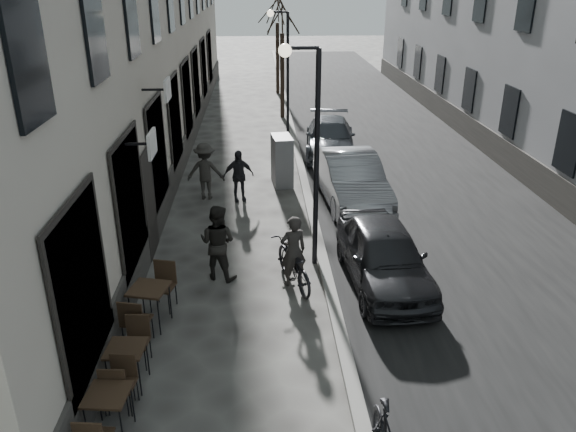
{
  "coord_description": "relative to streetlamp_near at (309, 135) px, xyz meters",
  "views": [
    {
      "loc": [
        -1.28,
        -5.91,
        6.39
      ],
      "look_at": [
        -0.71,
        4.71,
        1.8
      ],
      "focal_mm": 35.0,
      "sensor_mm": 36.0,
      "label": 1
    }
  ],
  "objects": [
    {
      "name": "pedestrian_far",
      "position": [
        -1.74,
        4.18,
        -2.37
      ],
      "size": [
        0.99,
        0.58,
        1.59
      ],
      "primitive_type": "imported",
      "rotation": [
        0.0,
        0.0,
        0.22
      ],
      "color": "black",
      "rests_on": "ground"
    },
    {
      "name": "car_far",
      "position": [
        1.62,
        8.85,
        -2.51
      ],
      "size": [
        2.26,
        4.66,
        1.31
      ],
      "primitive_type": "imported",
      "rotation": [
        0.0,
        0.0,
        -0.1
      ],
      "color": "#373B41",
      "rests_on": "ground"
    },
    {
      "name": "bistro_set_a",
      "position": [
        -3.41,
        -5.29,
        -2.7
      ],
      "size": [
        0.68,
        1.56,
        0.9
      ],
      "rotation": [
        0.0,
        0.0,
        -0.11
      ],
      "color": "black",
      "rests_on": "ground"
    },
    {
      "name": "car_near",
      "position": [
        1.6,
        -1.0,
        -2.47
      ],
      "size": [
        1.84,
        4.12,
        1.38
      ],
      "primitive_type": "imported",
      "rotation": [
        0.0,
        0.0,
        0.05
      ],
      "color": "black",
      "rests_on": "ground"
    },
    {
      "name": "streetlamp_near",
      "position": [
        0.0,
        0.0,
        0.0
      ],
      "size": [
        0.9,
        0.28,
        5.09
      ],
      "color": "black",
      "rests_on": "ground"
    },
    {
      "name": "pedestrian_near",
      "position": [
        -2.08,
        -0.57,
        -2.28
      ],
      "size": [
        1.05,
        0.95,
        1.76
      ],
      "primitive_type": "imported",
      "rotation": [
        0.0,
        0.0,
        2.74
      ],
      "color": "black",
      "rests_on": "ground"
    },
    {
      "name": "bistro_set_c",
      "position": [
        -3.29,
        -2.43,
        -2.64
      ],
      "size": [
        0.85,
        1.76,
        1.01
      ],
      "rotation": [
        0.0,
        0.0,
        -0.24
      ],
      "color": "black",
      "rests_on": "ground"
    },
    {
      "name": "utility_cabinet",
      "position": [
        -0.36,
        5.58,
        -2.35
      ],
      "size": [
        0.71,
        1.14,
        1.61
      ],
      "primitive_type": "cube",
      "rotation": [
        0.0,
        0.0,
        0.12
      ],
      "color": "slate",
      "rests_on": "ground"
    },
    {
      "name": "car_mid",
      "position": [
        1.63,
        3.81,
        -2.41
      ],
      "size": [
        1.91,
        4.68,
        1.51
      ],
      "primitive_type": "imported",
      "rotation": [
        0.0,
        0.0,
        0.07
      ],
      "color": "gray",
      "rests_on": "ground"
    },
    {
      "name": "bistro_set_b",
      "position": [
        -3.37,
        -4.19,
        -2.69
      ],
      "size": [
        0.67,
        1.56,
        0.91
      ],
      "rotation": [
        0.0,
        0.0,
        -0.07
      ],
      "color": "black",
      "rests_on": "ground"
    },
    {
      "name": "road",
      "position": [
        4.02,
        10.0,
        -3.16
      ],
      "size": [
        7.3,
        60.0,
        0.0
      ],
      "primitive_type": "cube",
      "color": "black",
      "rests_on": "ground"
    },
    {
      "name": "tree_far",
      "position": [
        0.07,
        21.0,
        1.5
      ],
      "size": [
        2.4,
        2.4,
        5.7
      ],
      "color": "black",
      "rests_on": "ground"
    },
    {
      "name": "streetlamp_far",
      "position": [
        0.0,
        12.0,
        0.0
      ],
      "size": [
        0.9,
        0.28,
        5.09
      ],
      "color": "black",
      "rests_on": "ground"
    },
    {
      "name": "pedestrian_mid",
      "position": [
        -2.75,
        4.41,
        -2.28
      ],
      "size": [
        1.18,
        0.73,
        1.77
      ],
      "primitive_type": "imported",
      "rotation": [
        0.0,
        0.0,
        3.08
      ],
      "color": "#2D2B28",
      "rests_on": "ground"
    },
    {
      "name": "tree_near",
      "position": [
        0.07,
        15.0,
        1.5
      ],
      "size": [
        2.4,
        2.4,
        5.7
      ],
      "color": "black",
      "rests_on": "ground"
    },
    {
      "name": "kerb",
      "position": [
        0.37,
        10.0,
        -3.1
      ],
      "size": [
        0.25,
        60.0,
        0.12
      ],
      "primitive_type": "cube",
      "color": "slate",
      "rests_on": "ground"
    },
    {
      "name": "bicycle",
      "position": [
        -0.41,
        -0.97,
        -2.66
      ],
      "size": [
        1.2,
        2.03,
        1.01
      ],
      "primitive_type": "imported",
      "rotation": [
        0.0,
        0.0,
        3.44
      ],
      "color": "black",
      "rests_on": "ground"
    },
    {
      "name": "cyclist_rider",
      "position": [
        -0.41,
        -0.97,
        -2.34
      ],
      "size": [
        0.69,
        0.55,
        1.65
      ],
      "primitive_type": "imported",
      "rotation": [
        0.0,
        0.0,
        3.44
      ],
      "color": "black",
      "rests_on": "ground"
    }
  ]
}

